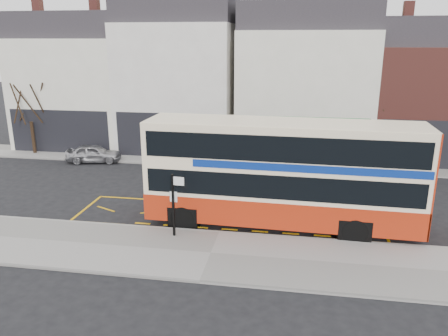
% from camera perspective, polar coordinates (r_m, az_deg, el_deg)
% --- Properties ---
extents(ground, '(120.00, 120.00, 0.00)m').
position_cam_1_polar(ground, '(19.12, -0.41, -8.23)').
color(ground, black).
rests_on(ground, ground).
extents(pavement, '(40.00, 4.00, 0.15)m').
position_cam_1_polar(pavement, '(17.06, -1.74, -11.20)').
color(pavement, gray).
rests_on(pavement, ground).
extents(kerb, '(40.00, 0.15, 0.15)m').
position_cam_1_polar(kerb, '(18.76, -0.61, -8.50)').
color(kerb, gray).
rests_on(kerb, ground).
extents(far_pavement, '(50.00, 3.00, 0.15)m').
position_cam_1_polar(far_pavement, '(29.36, 3.21, 0.85)').
color(far_pavement, gray).
rests_on(far_pavement, ground).
extents(road_markings, '(14.00, 3.40, 0.01)m').
position_cam_1_polar(road_markings, '(20.56, 0.35, -6.37)').
color(road_markings, '#DC9E0B').
rests_on(road_markings, ground).
extents(terrace_far_left, '(8.00, 8.01, 10.80)m').
position_cam_1_polar(terrace_far_left, '(36.20, -18.07, 10.72)').
color(terrace_far_left, white).
rests_on(terrace_far_left, ground).
extents(terrace_left, '(8.00, 8.01, 11.80)m').
position_cam_1_polar(terrace_left, '(33.29, -5.53, 11.86)').
color(terrace_left, white).
rests_on(terrace_left, ground).
extents(terrace_green_shop, '(9.00, 8.01, 11.30)m').
position_cam_1_polar(terrace_green_shop, '(32.23, 10.46, 11.07)').
color(terrace_green_shop, white).
rests_on(terrace_green_shop, ground).
extents(terrace_right, '(9.00, 8.01, 10.30)m').
position_cam_1_polar(terrace_right, '(33.66, 26.10, 9.05)').
color(terrace_right, brown).
rests_on(terrace_right, ground).
extents(double_decker_bus, '(11.81, 3.06, 4.69)m').
position_cam_1_polar(double_decker_bus, '(18.97, 7.71, -0.61)').
color(double_decker_bus, '#FFEAC2').
rests_on(double_decker_bus, ground).
extents(bus_stop_post, '(0.66, 0.13, 2.67)m').
position_cam_1_polar(bus_stop_post, '(17.86, -6.47, -4.02)').
color(bus_stop_post, black).
rests_on(bus_stop_post, pavement).
extents(car_silver, '(3.80, 2.11, 1.22)m').
position_cam_1_polar(car_silver, '(30.56, -16.64, 1.84)').
color(car_silver, '#A3A3A7').
rests_on(car_silver, ground).
extents(car_grey, '(4.41, 2.11, 1.40)m').
position_cam_1_polar(car_grey, '(27.58, 4.49, 1.13)').
color(car_grey, '#474B50').
rests_on(car_grey, ground).
extents(car_white, '(5.07, 3.31, 1.37)m').
position_cam_1_polar(car_white, '(27.17, 15.22, 0.31)').
color(car_white, white).
rests_on(car_white, ground).
extents(street_tree_left, '(3.02, 3.02, 6.51)m').
position_cam_1_polar(street_tree_left, '(33.40, -24.29, 9.00)').
color(street_tree_left, '#2F2015').
rests_on(street_tree_left, ground).
extents(street_tree_right, '(2.26, 2.26, 4.89)m').
position_cam_1_polar(street_tree_right, '(29.82, 20.09, 6.53)').
color(street_tree_right, '#2F2015').
rests_on(street_tree_right, ground).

